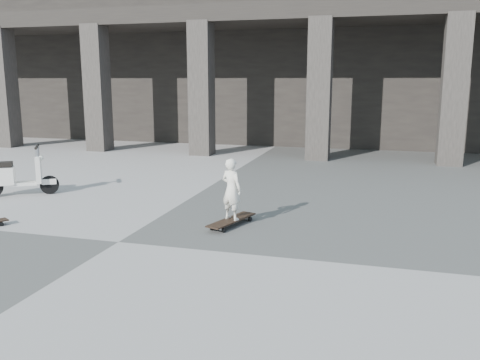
# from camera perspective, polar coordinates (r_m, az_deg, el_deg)

# --- Properties ---
(ground) EXTENTS (90.00, 90.00, 0.00)m
(ground) POSITION_cam_1_polar(r_m,az_deg,el_deg) (7.56, -13.49, -6.79)
(ground) COLOR #4A4A48
(ground) RESTS_ON ground
(colonnade) EXTENTS (28.00, 8.82, 6.00)m
(colonnade) POSITION_cam_1_polar(r_m,az_deg,el_deg) (20.35, 5.72, 13.25)
(colonnade) COLOR black
(colonnade) RESTS_ON ground
(longboard) EXTENTS (0.56, 1.09, 0.11)m
(longboard) POSITION_cam_1_polar(r_m,az_deg,el_deg) (8.12, -0.96, -4.58)
(longboard) COLOR black
(longboard) RESTS_ON ground
(child) EXTENTS (0.42, 0.35, 0.98)m
(child) POSITION_cam_1_polar(r_m,az_deg,el_deg) (8.00, -0.97, -1.04)
(child) COLOR silver
(child) RESTS_ON longboard
(scooter) EXTENTS (1.27, 0.89, 1.00)m
(scooter) POSITION_cam_1_polar(r_m,az_deg,el_deg) (11.11, -24.67, 0.34)
(scooter) COLOR black
(scooter) RESTS_ON ground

